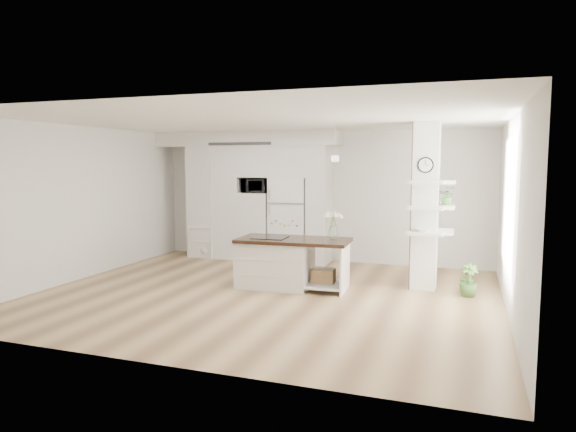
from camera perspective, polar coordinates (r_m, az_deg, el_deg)
name	(u,v)px	position (r m, az deg, el deg)	size (l,w,h in m)	color
floor	(266,294)	(8.17, -2.43, -8.65)	(7.00, 6.00, 0.01)	tan
room	(266,176)	(7.90, -2.49, 4.48)	(7.04, 6.04, 2.72)	white
cabinet_wall	(249,189)	(10.94, -4.33, 3.06)	(4.00, 0.71, 2.70)	silver
refrigerator	(290,220)	(10.67, 0.27, -0.40)	(0.78, 0.69, 1.75)	white
column	(430,207)	(8.51, 15.51, 0.98)	(0.69, 0.90, 2.70)	silver
window	(509,203)	(7.68, 23.35, 1.29)	(2.40, 2.40, 0.00)	white
pendant_light	(378,158)	(7.59, 10.02, 6.33)	(0.12, 0.12, 0.10)	white
kitchen_island	(282,261)	(8.52, -0.67, -5.04)	(1.86, 0.96, 1.39)	silver
bookshelf	(205,244)	(11.34, -9.26, -3.05)	(0.58, 0.34, 0.67)	silver
floor_plant_a	(469,277)	(8.72, 19.44, -6.43)	(0.26, 0.21, 0.48)	#43752E
floor_plant_b	(469,280)	(8.43, 19.44, -6.76)	(0.28, 0.28, 0.50)	#43752E
microwave	(256,186)	(10.82, -3.59, 3.37)	(0.54, 0.37, 0.30)	#2D2D2D
shelf_plant	(447,196)	(8.66, 17.28, 2.16)	(0.27, 0.23, 0.30)	#43752E
decor_bowl	(423,230)	(8.33, 14.80, -1.53)	(0.22, 0.22, 0.05)	white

